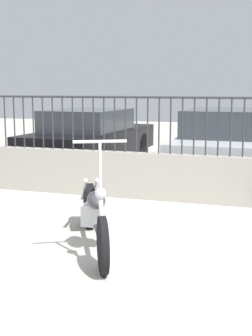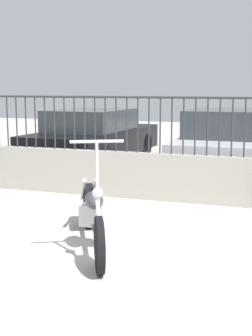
# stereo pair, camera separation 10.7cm
# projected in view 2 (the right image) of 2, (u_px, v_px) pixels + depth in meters

# --- Properties ---
(ground_plane) EXTENTS (40.00, 40.00, 0.00)m
(ground_plane) POSITION_uv_depth(u_px,v_px,m) (163.00, 277.00, 4.45)
(ground_plane) COLOR #B7B2A5
(low_wall) EXTENTS (10.69, 0.18, 0.75)m
(low_wall) POSITION_uv_depth(u_px,v_px,m) (212.00, 180.00, 7.18)
(low_wall) COLOR #9E998E
(low_wall) RESTS_ON ground_plane
(fence_railing) EXTENTS (10.69, 0.04, 0.90)m
(fence_railing) POSITION_uv_depth(u_px,v_px,m) (214.00, 118.00, 7.02)
(fence_railing) COLOR #2D2D33
(fence_railing) RESTS_ON low_wall
(motorcycle_dark_grey) EXTENTS (1.10, 1.99, 1.29)m
(motorcycle_dark_grey) POSITION_uv_depth(u_px,v_px,m) (92.00, 213.00, 5.33)
(motorcycle_dark_grey) COLOR black
(motorcycle_dark_grey) RESTS_ON ground_plane
(car_black) EXTENTS (1.91, 4.32, 1.29)m
(car_black) POSITION_uv_depth(u_px,v_px,m) (94.00, 137.00, 10.89)
(car_black) COLOR black
(car_black) RESTS_ON ground_plane
(car_silver) EXTENTS (1.84, 4.37, 1.35)m
(car_silver) POSITION_uv_depth(u_px,v_px,m) (231.00, 142.00, 9.56)
(car_silver) COLOR black
(car_silver) RESTS_ON ground_plane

